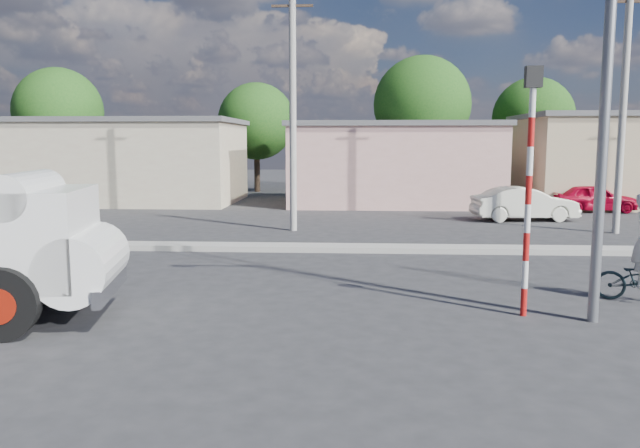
# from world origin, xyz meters

# --- Properties ---
(ground_plane) EXTENTS (120.00, 120.00, 0.00)m
(ground_plane) POSITION_xyz_m (0.00, 0.00, 0.00)
(ground_plane) COLOR #2A2A2D
(ground_plane) RESTS_ON ground
(median) EXTENTS (40.00, 0.80, 0.16)m
(median) POSITION_xyz_m (0.00, 8.00, 0.08)
(median) COLOR #99968E
(median) RESTS_ON ground
(car_cream) EXTENTS (4.16, 1.88, 1.33)m
(car_cream) POSITION_xyz_m (6.80, 15.35, 0.66)
(car_cream) COLOR silver
(car_cream) RESTS_ON ground
(car_red) EXTENTS (3.73, 1.66, 1.25)m
(car_red) POSITION_xyz_m (10.65, 18.61, 0.62)
(car_red) COLOR #AF0422
(car_red) RESTS_ON ground
(traffic_pole) EXTENTS (0.28, 0.18, 4.36)m
(traffic_pole) POSITION_xyz_m (3.20, 1.50, 2.59)
(traffic_pole) COLOR red
(traffic_pole) RESTS_ON ground
(streetlight) EXTENTS (2.34, 0.22, 9.00)m
(streetlight) POSITION_xyz_m (4.14, 1.20, 4.96)
(streetlight) COLOR slate
(streetlight) RESTS_ON ground
(building_row) EXTENTS (37.80, 7.30, 4.44)m
(building_row) POSITION_xyz_m (1.10, 22.00, 2.13)
(building_row) COLOR #C0AD91
(building_row) RESTS_ON ground
(tree_row) EXTENTS (51.24, 7.43, 8.42)m
(tree_row) POSITION_xyz_m (7.45, 28.53, 4.96)
(tree_row) COLOR #38281E
(tree_row) RESTS_ON ground
(utility_poles) EXTENTS (35.40, 0.24, 8.00)m
(utility_poles) POSITION_xyz_m (3.25, 12.00, 4.07)
(utility_poles) COLOR #99968E
(utility_poles) RESTS_ON ground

